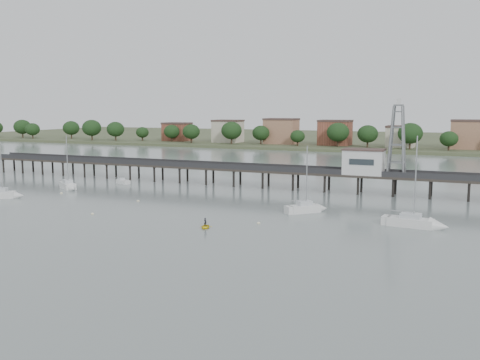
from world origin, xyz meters
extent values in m
plane|color=slate|center=(0.00, 0.00, 0.00)|extent=(500.00, 500.00, 0.00)
cube|color=#2D2823|center=(0.00, 60.00, 3.75)|extent=(150.00, 5.00, 0.50)
cube|color=#333335|center=(0.00, 57.60, 4.55)|extent=(150.00, 0.12, 1.10)
cube|color=#333335|center=(0.00, 62.40, 4.55)|extent=(150.00, 0.12, 1.10)
cylinder|color=black|center=(-73.00, 58.10, 1.80)|extent=(0.50, 0.50, 4.40)
cylinder|color=black|center=(-73.00, 61.90, 1.80)|extent=(0.50, 0.50, 4.40)
cylinder|color=black|center=(0.00, 58.10, 1.80)|extent=(0.50, 0.50, 4.40)
cylinder|color=black|center=(0.00, 61.90, 1.80)|extent=(0.50, 0.50, 4.40)
cube|color=silver|center=(25.00, 60.00, 6.50)|extent=(8.00, 5.00, 5.00)
cube|color=#4C3833|center=(25.00, 60.00, 9.15)|extent=(8.40, 5.40, 0.30)
cube|color=slate|center=(31.50, 60.00, 18.15)|extent=(1.80, 1.80, 0.30)
cube|color=silver|center=(31.50, 60.00, 18.90)|extent=(0.90, 0.90, 1.20)
cube|color=white|center=(-35.71, 40.99, 0.48)|extent=(5.80, 4.87, 1.65)
cone|color=white|center=(-32.83, 39.06, 0.48)|extent=(3.12, 3.07, 2.15)
cube|color=silver|center=(-35.71, 40.99, 1.65)|extent=(3.00, 2.80, 0.75)
cylinder|color=#A5A8AA|center=(-35.39, 40.77, 6.49)|extent=(0.18, 0.18, 10.38)
cylinder|color=#A5A8AA|center=(-36.48, 41.50, 2.20)|extent=(2.75, 1.90, 0.12)
cube|color=white|center=(19.65, 35.56, 0.48)|extent=(5.21, 5.29, 1.65)
cone|color=white|center=(21.97, 37.96, 0.48)|extent=(3.04, 3.04, 2.08)
cube|color=silver|center=(19.65, 35.56, 1.65)|extent=(2.85, 2.86, 0.75)
cylinder|color=#A5A8AA|center=(19.90, 35.82, 6.31)|extent=(0.18, 0.18, 10.02)
cylinder|color=#A5A8AA|center=(19.03, 34.92, 2.20)|extent=(2.25, 2.32, 0.12)
cube|color=white|center=(-39.39, 26.14, 0.48)|extent=(5.55, 4.21, 1.65)
cone|color=white|center=(-36.51, 27.65, 0.48)|extent=(2.86, 2.80, 2.02)
cube|color=silver|center=(-39.39, 26.14, 1.65)|extent=(2.80, 2.51, 0.75)
cylinder|color=#A5A8AA|center=(-39.07, 26.31, 6.18)|extent=(0.18, 0.18, 9.76)
cube|color=white|center=(37.32, 31.46, 0.48)|extent=(6.78, 3.23, 1.65)
cone|color=white|center=(41.39, 31.03, 0.48)|extent=(2.98, 2.82, 2.55)
cube|color=silver|center=(37.32, 31.46, 1.65)|extent=(3.11, 2.33, 0.75)
cylinder|color=#A5A8AA|center=(37.77, 31.41, 7.44)|extent=(0.18, 0.18, 12.29)
cylinder|color=#A5A8AA|center=(36.24, 31.58, 2.20)|extent=(3.81, 0.52, 0.12)
cube|color=white|center=(-29.20, 52.26, 0.37)|extent=(4.09, 2.83, 1.05)
cube|color=silver|center=(-29.99, 52.57, 1.00)|extent=(1.63, 1.63, 0.63)
imported|color=yellow|center=(9.50, 18.53, 0.00)|extent=(1.88, 1.07, 2.53)
imported|color=black|center=(9.50, 18.53, 0.00)|extent=(0.87, 1.36, 0.31)
ellipsoid|color=#FAF0C2|center=(-12.51, 33.66, 0.08)|extent=(0.56, 0.56, 0.39)
ellipsoid|color=#FAF0C2|center=(15.70, 24.37, 0.08)|extent=(0.56, 0.56, 0.39)
ellipsoid|color=#FAF0C2|center=(-12.42, 20.13, 0.08)|extent=(0.56, 0.56, 0.39)
ellipsoid|color=#FAF0C2|center=(-32.38, 35.16, 0.08)|extent=(0.56, 0.56, 0.39)
cube|color=#475133|center=(0.00, 245.00, 0.50)|extent=(500.00, 170.00, 1.40)
cube|color=brown|center=(-90.00, 183.00, 5.70)|extent=(13.00, 10.50, 9.00)
cube|color=brown|center=(-62.00, 183.00, 5.70)|extent=(13.00, 10.50, 9.00)
cube|color=brown|center=(-35.00, 183.00, 5.70)|extent=(13.00, 10.50, 9.00)
cube|color=brown|center=(-10.00, 183.00, 5.70)|extent=(13.00, 10.50, 9.00)
cube|color=brown|center=(18.00, 183.00, 5.70)|extent=(13.00, 10.50, 9.00)
cube|color=brown|center=(45.00, 183.00, 5.70)|extent=(13.00, 10.50, 9.00)
ellipsoid|color=#153214|center=(-120.00, 171.00, 6.00)|extent=(8.00, 8.00, 6.80)
ellipsoid|color=#153214|center=(0.00, 171.00, 6.00)|extent=(8.00, 8.00, 6.80)
camera|label=1|loc=(44.81, -50.54, 17.67)|focal=40.00mm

